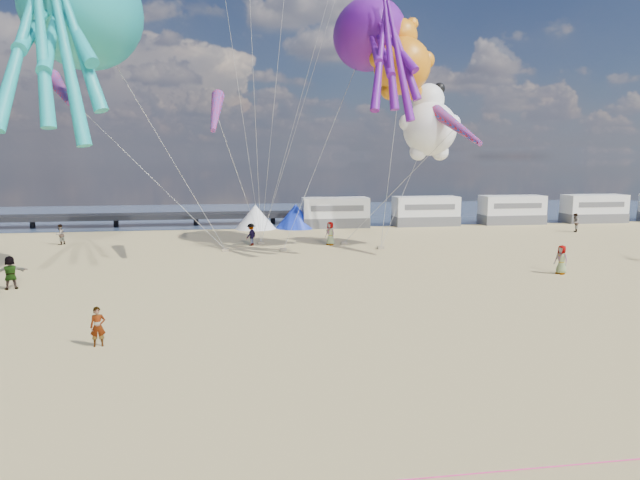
{
  "coord_description": "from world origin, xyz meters",
  "views": [
    {
      "loc": [
        -4.26,
        -16.22,
        7.07
      ],
      "look_at": [
        -0.82,
        6.0,
        3.77
      ],
      "focal_mm": 32.0,
      "sensor_mm": 36.0,
      "label": 1
    }
  ],
  "objects_px": {
    "motorhome_1": "(426,211)",
    "windsock_right": "(216,112)",
    "kite_octopus_purple": "(369,35)",
    "sandbag_a": "(225,250)",
    "motorhome_2": "(512,210)",
    "windsock_left": "(61,89)",
    "kite_panda": "(430,129)",
    "beachgoer_1": "(575,223)",
    "motorhome_3": "(594,209)",
    "sandbag_b": "(283,250)",
    "standing_person": "(98,327)",
    "sandbag_c": "(381,248)",
    "beachgoer_7": "(60,235)",
    "kite_teddy_orange": "(402,66)",
    "beachgoer_2": "(251,235)",
    "sandbag_e": "(261,243)",
    "motorhome_0": "(335,212)",
    "beachgoer_0": "(330,233)",
    "beachgoer_6": "(561,260)",
    "sandbag_d": "(344,243)",
    "windsock_mid": "(457,127)",
    "kite_octopus_teal": "(83,10)",
    "beachgoer_4": "(10,273)",
    "tent_white": "(255,217)"
  },
  "relations": [
    {
      "from": "motorhome_3",
      "to": "kite_teddy_orange",
      "type": "bearing_deg",
      "value": -149.52
    },
    {
      "from": "beachgoer_6",
      "to": "sandbag_e",
      "type": "bearing_deg",
      "value": -154.32
    },
    {
      "from": "standing_person",
      "to": "sandbag_c",
      "type": "relative_size",
      "value": 3.03
    },
    {
      "from": "tent_white",
      "to": "beachgoer_6",
      "type": "relative_size",
      "value": 2.27
    },
    {
      "from": "motorhome_0",
      "to": "windsock_mid",
      "type": "relative_size",
      "value": 1.13
    },
    {
      "from": "kite_panda",
      "to": "beachgoer_1",
      "type": "bearing_deg",
      "value": 28.9
    },
    {
      "from": "motorhome_1",
      "to": "windsock_right",
      "type": "xyz_separation_m",
      "value": [
        -20.69,
        -17.19,
        8.49
      ]
    },
    {
      "from": "motorhome_3",
      "to": "kite_teddy_orange",
      "type": "xyz_separation_m",
      "value": [
        -26.55,
        -15.63,
        11.97
      ]
    },
    {
      "from": "beachgoer_0",
      "to": "beachgoer_6",
      "type": "bearing_deg",
      "value": 4.76
    },
    {
      "from": "beachgoer_7",
      "to": "kite_octopus_teal",
      "type": "relative_size",
      "value": 0.13
    },
    {
      "from": "sandbag_c",
      "to": "motorhome_3",
      "type": "bearing_deg",
      "value": 27.09
    },
    {
      "from": "beachgoer_7",
      "to": "sandbag_c",
      "type": "distance_m",
      "value": 25.81
    },
    {
      "from": "motorhome_2",
      "to": "beachgoer_2",
      "type": "xyz_separation_m",
      "value": [
        -27.8,
        -10.8,
        -0.6
      ]
    },
    {
      "from": "tent_white",
      "to": "sandbag_c",
      "type": "distance_m",
      "value": 16.74
    },
    {
      "from": "motorhome_2",
      "to": "windsock_mid",
      "type": "height_order",
      "value": "windsock_mid"
    },
    {
      "from": "beachgoer_6",
      "to": "windsock_right",
      "type": "height_order",
      "value": "windsock_right"
    },
    {
      "from": "beachgoer_2",
      "to": "beachgoer_1",
      "type": "bearing_deg",
      "value": 132.03
    },
    {
      "from": "sandbag_e",
      "to": "motorhome_0",
      "type": "bearing_deg",
      "value": 51.55
    },
    {
      "from": "motorhome_2",
      "to": "motorhome_0",
      "type": "bearing_deg",
      "value": 180.0
    },
    {
      "from": "motorhome_1",
      "to": "beachgoer_1",
      "type": "bearing_deg",
      "value": -30.58
    },
    {
      "from": "tent_white",
      "to": "beachgoer_6",
      "type": "height_order",
      "value": "tent_white"
    },
    {
      "from": "motorhome_2",
      "to": "kite_panda",
      "type": "height_order",
      "value": "kite_panda"
    },
    {
      "from": "kite_octopus_teal",
      "to": "kite_panda",
      "type": "height_order",
      "value": "kite_octopus_teal"
    },
    {
      "from": "motorhome_3",
      "to": "kite_octopus_purple",
      "type": "height_order",
      "value": "kite_octopus_purple"
    },
    {
      "from": "beachgoer_4",
      "to": "sandbag_d",
      "type": "distance_m",
      "value": 24.38
    },
    {
      "from": "sandbag_a",
      "to": "kite_octopus_teal",
      "type": "bearing_deg",
      "value": -126.25
    },
    {
      "from": "kite_octopus_purple",
      "to": "motorhome_3",
      "type": "bearing_deg",
      "value": 8.23
    },
    {
      "from": "motorhome_3",
      "to": "beachgoer_7",
      "type": "bearing_deg",
      "value": -171.38
    },
    {
      "from": "beachgoer_0",
      "to": "sandbag_a",
      "type": "distance_m",
      "value": 8.58
    },
    {
      "from": "beachgoer_7",
      "to": "sandbag_d",
      "type": "xyz_separation_m",
      "value": [
        22.73,
        -3.37,
        -0.72
      ]
    },
    {
      "from": "motorhome_2",
      "to": "windsock_left",
      "type": "relative_size",
      "value": 1.01
    },
    {
      "from": "motorhome_1",
      "to": "sandbag_d",
      "type": "bearing_deg",
      "value": -133.67
    },
    {
      "from": "beachgoer_4",
      "to": "sandbag_c",
      "type": "relative_size",
      "value": 3.66
    },
    {
      "from": "beachgoer_7",
      "to": "kite_teddy_orange",
      "type": "xyz_separation_m",
      "value": [
        26.0,
        -7.66,
        12.64
      ]
    },
    {
      "from": "beachgoer_1",
      "to": "windsock_mid",
      "type": "height_order",
      "value": "windsock_mid"
    },
    {
      "from": "beachgoer_1",
      "to": "windsock_right",
      "type": "xyz_separation_m",
      "value": [
        -32.86,
        -10.0,
        9.1
      ]
    },
    {
      "from": "kite_octopus_purple",
      "to": "windsock_right",
      "type": "relative_size",
      "value": 2.11
    },
    {
      "from": "beachgoer_0",
      "to": "beachgoer_7",
      "type": "xyz_separation_m",
      "value": [
        -21.57,
        3.47,
        -0.11
      ]
    },
    {
      "from": "beachgoer_4",
      "to": "sandbag_e",
      "type": "distance_m",
      "value": 19.91
    },
    {
      "from": "motorhome_0",
      "to": "sandbag_b",
      "type": "bearing_deg",
      "value": -115.07
    },
    {
      "from": "kite_octopus_purple",
      "to": "sandbag_a",
      "type": "bearing_deg",
      "value": 165.28
    },
    {
      "from": "beachgoer_1",
      "to": "windsock_left",
      "type": "relative_size",
      "value": 0.27
    },
    {
      "from": "sandbag_b",
      "to": "windsock_right",
      "type": "xyz_separation_m",
      "value": [
        -4.69,
        -3.3,
        9.88
      ]
    },
    {
      "from": "kite_teddy_orange",
      "to": "sandbag_a",
      "type": "bearing_deg",
      "value": 174.26
    },
    {
      "from": "sandbag_b",
      "to": "sandbag_c",
      "type": "bearing_deg",
      "value": -1.33
    },
    {
      "from": "motorhome_3",
      "to": "beachgoer_7",
      "type": "height_order",
      "value": "motorhome_3"
    },
    {
      "from": "beachgoer_7",
      "to": "kite_octopus_purple",
      "type": "relative_size",
      "value": 0.14
    },
    {
      "from": "motorhome_3",
      "to": "sandbag_b",
      "type": "distance_m",
      "value": 37.68
    },
    {
      "from": "motorhome_3",
      "to": "beachgoer_4",
      "type": "relative_size",
      "value": 3.61
    },
    {
      "from": "beachgoer_2",
      "to": "sandbag_d",
      "type": "xyz_separation_m",
      "value": [
        7.48,
        -0.54,
        -0.79
      ]
    }
  ]
}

